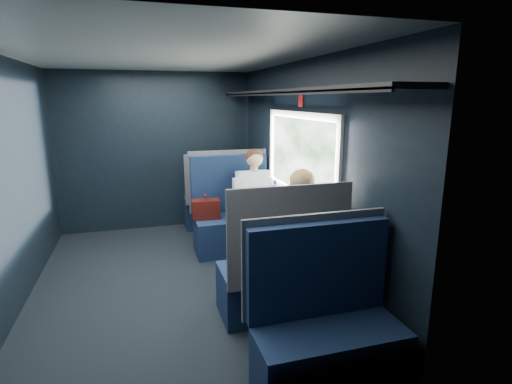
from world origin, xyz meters
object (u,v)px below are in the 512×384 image
object	(u,v)px
man	(255,197)
table	(268,217)
woman	(299,231)
seat_bay_far	(279,273)
bottle_small	(275,192)
seat_row_back	(326,331)
laptop	(292,199)
cup	(280,195)
seat_row_front	(219,201)
seat_bay_near	(232,217)

from	to	relation	value
man	table	bearing A→B (deg)	-95.52
man	woman	xyz separation A→B (m)	(0.00, -1.41, 0.01)
seat_bay_far	bottle_small	world-z (taller)	seat_bay_far
seat_row_back	laptop	world-z (taller)	seat_row_back
table	cup	bearing A→B (deg)	55.93
bottle_small	laptop	bearing A→B (deg)	-66.76
laptop	bottle_small	size ratio (longest dim) A/B	1.40
seat_row_front	man	distance (m)	1.17
seat_bay_far	bottle_small	distance (m)	1.37
table	woman	size ratio (longest dim) A/B	0.76
table	laptop	bearing A→B (deg)	19.04
woman	seat_row_back	bearing A→B (deg)	-102.93
seat_bay_near	seat_row_front	world-z (taller)	seat_bay_near
seat_bay_far	laptop	size ratio (longest dim) A/B	3.67
seat_bay_far	cup	world-z (taller)	seat_bay_far
table	woman	xyz separation A→B (m)	(0.07, -0.71, 0.06)
seat_row_back	laptop	bearing A→B (deg)	75.34
seat_row_back	man	size ratio (longest dim) A/B	0.88
seat_bay_near	man	distance (m)	0.43
table	seat_bay_far	size ratio (longest dim) A/B	0.79
woman	laptop	xyz separation A→B (m)	(0.25, 0.82, 0.08)
woman	cup	size ratio (longest dim) A/B	14.39
seat_bay_near	man	world-z (taller)	man
seat_row_back	woman	distance (m)	1.16
seat_row_back	woman	xyz separation A→B (m)	(0.25, 1.09, 0.32)
bottle_small	cup	world-z (taller)	bottle_small
seat_bay_near	seat_row_back	distance (m)	2.67
seat_bay_near	seat_row_back	world-z (taller)	seat_bay_near
seat_row_front	laptop	size ratio (longest dim) A/B	3.38
seat_row_back	cup	size ratio (longest dim) A/B	12.62
cup	laptop	bearing A→B (deg)	-86.81
seat_bay_near	man	xyz separation A→B (m)	(0.27, -0.17, 0.30)
table	bottle_small	xyz separation A→B (m)	(0.21, 0.36, 0.18)
seat_row_back	woman	bearing A→B (deg)	77.07
laptop	cup	distance (m)	0.33
seat_row_front	woman	size ratio (longest dim) A/B	0.88
seat_bay_near	woman	xyz separation A→B (m)	(0.27, -1.58, 0.31)
bottle_small	seat_bay_near	bearing A→B (deg)	128.54
table	cup	distance (m)	0.55
seat_row_front	bottle_small	xyz separation A→B (m)	(0.39, -1.43, 0.44)
woman	bottle_small	xyz separation A→B (m)	(0.14, 1.07, 0.12)
seat_row_back	man	xyz separation A→B (m)	(0.25, 2.50, 0.31)
seat_row_front	bottle_small	distance (m)	1.55
woman	seat_bay_far	bearing A→B (deg)	-146.18
table	bottle_small	bearing A→B (deg)	60.41
woman	bottle_small	distance (m)	1.09
seat_row_back	man	bearing A→B (deg)	84.28
seat_row_back	cup	bearing A→B (deg)	77.89
table	bottle_small	size ratio (longest dim) A/B	4.09
seat_bay_far	man	size ratio (longest dim) A/B	0.95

